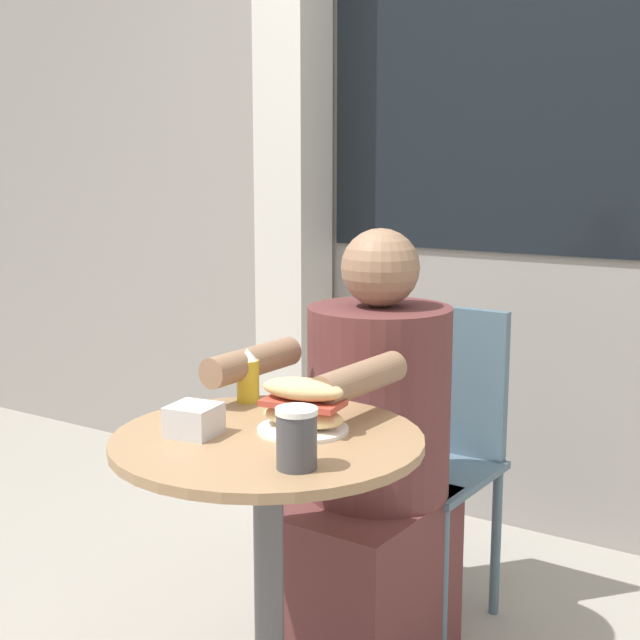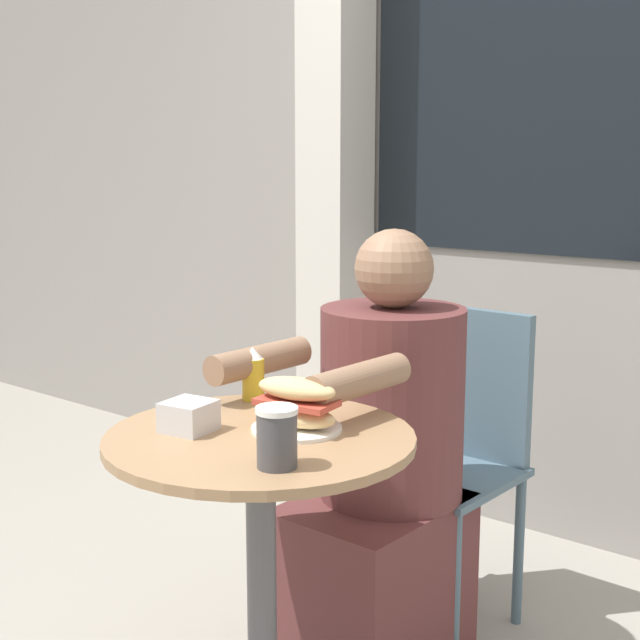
{
  "view_description": "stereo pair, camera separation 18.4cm",
  "coord_description": "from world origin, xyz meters",
  "views": [
    {
      "loc": [
        0.99,
        -1.33,
        1.27
      ],
      "look_at": [
        0.0,
        0.19,
        0.95
      ],
      "focal_mm": 50.0,
      "sensor_mm": 36.0,
      "label": 1
    },
    {
      "loc": [
        1.14,
        -1.22,
        1.27
      ],
      "look_at": [
        0.0,
        0.19,
        0.95
      ],
      "focal_mm": 50.0,
      "sensor_mm": 36.0,
      "label": 2
    }
  ],
  "objects": [
    {
      "name": "napkin_box",
      "position": [
        -0.12,
        -0.07,
        0.78
      ],
      "size": [
        0.1,
        0.1,
        0.06
      ],
      "rotation": [
        0.0,
        0.0,
        0.15
      ],
      "color": "silver",
      "rests_on": "cafe_table"
    },
    {
      "name": "storefront_wall",
      "position": [
        -0.0,
        1.56,
        1.4
      ],
      "size": [
        8.0,
        0.09,
        2.8
      ],
      "color": "gray",
      "rests_on": "ground_plane"
    },
    {
      "name": "sandwich_on_plate",
      "position": [
        0.04,
        0.06,
        0.8
      ],
      "size": [
        0.18,
        0.18,
        0.11
      ],
      "rotation": [
        0.0,
        0.0,
        0.14
      ],
      "color": "white",
      "rests_on": "cafe_table"
    },
    {
      "name": "cafe_table",
      "position": [
        0.0,
        0.0,
        0.54
      ],
      "size": [
        0.61,
        0.61,
        0.75
      ],
      "color": "#997551",
      "rests_on": "ground_plane"
    },
    {
      "name": "drink_cup",
      "position": [
        0.15,
        -0.12,
        0.8
      ],
      "size": [
        0.07,
        0.07,
        0.11
      ],
      "color": "#424247",
      "rests_on": "cafe_table"
    },
    {
      "name": "diner_chair",
      "position": [
        -0.05,
        0.84,
        0.52
      ],
      "size": [
        0.39,
        0.39,
        0.87
      ],
      "rotation": [
        0.0,
        0.0,
        3.12
      ],
      "color": "slate",
      "rests_on": "ground_plane"
    },
    {
      "name": "seated_diner",
      "position": [
        -0.05,
        0.49,
        0.48
      ],
      "size": [
        0.36,
        0.64,
        1.11
      ],
      "rotation": [
        0.0,
        0.0,
        3.12
      ],
      "color": "brown",
      "rests_on": "ground_plane"
    },
    {
      "name": "condiment_bottle",
      "position": [
        -0.19,
        0.18,
        0.81
      ],
      "size": [
        0.05,
        0.05,
        0.12
      ],
      "color": "gold",
      "rests_on": "cafe_table"
    },
    {
      "name": "lattice_pillar",
      "position": [
        -0.91,
        1.4,
        1.2
      ],
      "size": [
        0.21,
        0.21,
        2.4
      ],
      "color": "beige",
      "rests_on": "ground_plane"
    }
  ]
}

